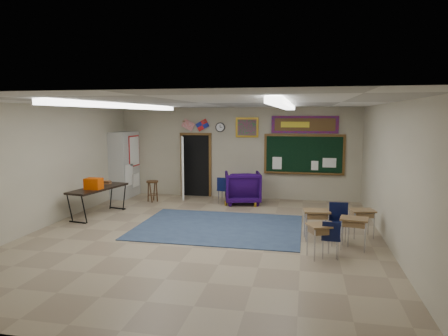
% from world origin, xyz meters
% --- Properties ---
extents(floor, '(9.00, 9.00, 0.00)m').
position_xyz_m(floor, '(0.00, 0.00, 0.00)').
color(floor, gray).
rests_on(floor, ground).
extents(back_wall, '(8.00, 0.04, 3.00)m').
position_xyz_m(back_wall, '(0.00, 4.50, 1.50)').
color(back_wall, '#B3A991').
rests_on(back_wall, floor).
extents(front_wall, '(8.00, 0.04, 3.00)m').
position_xyz_m(front_wall, '(0.00, -4.50, 1.50)').
color(front_wall, '#B3A991').
rests_on(front_wall, floor).
extents(left_wall, '(0.04, 9.00, 3.00)m').
position_xyz_m(left_wall, '(-4.00, 0.00, 1.50)').
color(left_wall, '#B3A991').
rests_on(left_wall, floor).
extents(right_wall, '(0.04, 9.00, 3.00)m').
position_xyz_m(right_wall, '(4.00, 0.00, 1.50)').
color(right_wall, '#B3A991').
rests_on(right_wall, floor).
extents(ceiling, '(8.00, 9.00, 0.04)m').
position_xyz_m(ceiling, '(0.00, 0.00, 3.00)').
color(ceiling, silver).
rests_on(ceiling, back_wall).
extents(area_rug, '(4.00, 3.00, 0.02)m').
position_xyz_m(area_rug, '(0.20, 0.80, 0.01)').
color(area_rug, '#344863').
rests_on(area_rug, floor).
extents(fluorescent_strips, '(3.86, 6.00, 0.10)m').
position_xyz_m(fluorescent_strips, '(0.00, 0.00, 2.94)').
color(fluorescent_strips, white).
rests_on(fluorescent_strips, ceiling).
extents(doorway, '(1.10, 0.89, 2.16)m').
position_xyz_m(doorway, '(-1.50, 4.35, 1.06)').
color(doorway, black).
rests_on(doorway, back_wall).
extents(chalkboard, '(2.55, 0.14, 1.30)m').
position_xyz_m(chalkboard, '(2.20, 4.46, 1.46)').
color(chalkboard, brown).
rests_on(chalkboard, back_wall).
extents(bulletin_board, '(2.10, 0.05, 0.55)m').
position_xyz_m(bulletin_board, '(2.20, 4.47, 2.45)').
color(bulletin_board, '#B00F0F').
rests_on(bulletin_board, back_wall).
extents(framed_art_print, '(0.75, 0.05, 0.65)m').
position_xyz_m(framed_art_print, '(0.35, 4.47, 2.35)').
color(framed_art_print, '#A27A1F').
rests_on(framed_art_print, back_wall).
extents(wall_clock, '(0.32, 0.05, 0.32)m').
position_xyz_m(wall_clock, '(-0.55, 4.47, 2.35)').
color(wall_clock, black).
rests_on(wall_clock, back_wall).
extents(wall_flags, '(1.16, 0.06, 0.70)m').
position_xyz_m(wall_flags, '(-1.40, 4.44, 2.48)').
color(wall_flags, red).
rests_on(wall_flags, back_wall).
extents(storage_cabinet, '(0.59, 1.25, 2.20)m').
position_xyz_m(storage_cabinet, '(-3.71, 3.85, 1.10)').
color(storage_cabinet, '#ABACA7').
rests_on(storage_cabinet, floor).
extents(wingback_armchair, '(1.29, 1.32, 1.00)m').
position_xyz_m(wingback_armchair, '(0.35, 3.62, 0.50)').
color(wingback_armchair, '#1A0538').
rests_on(wingback_armchair, floor).
extents(student_chair_reading, '(0.48, 0.48, 0.84)m').
position_xyz_m(student_chair_reading, '(-0.18, 3.47, 0.42)').
color(student_chair_reading, '#080E32').
rests_on(student_chair_reading, floor).
extents(student_chair_desk_a, '(0.39, 0.39, 0.74)m').
position_xyz_m(student_chair_desk_a, '(2.77, -0.83, 0.37)').
color(student_chair_desk_a, '#080E32').
rests_on(student_chair_desk_a, floor).
extents(student_chair_desk_b, '(0.47, 0.47, 0.87)m').
position_xyz_m(student_chair_desk_b, '(2.99, 0.02, 0.44)').
color(student_chair_desk_b, '#080E32').
rests_on(student_chair_desk_b, floor).
extents(student_desk_front_left, '(0.60, 0.48, 0.67)m').
position_xyz_m(student_desk_front_left, '(2.53, 0.24, 0.38)').
color(student_desk_front_left, brown).
rests_on(student_desk_front_left, floor).
extents(student_desk_front_right, '(0.61, 0.51, 0.63)m').
position_xyz_m(student_desk_front_right, '(3.53, 0.66, 0.35)').
color(student_desk_front_right, brown).
rests_on(student_desk_front_right, floor).
extents(student_desk_back_left, '(0.67, 0.60, 0.66)m').
position_xyz_m(student_desk_back_left, '(2.61, -0.87, 0.37)').
color(student_desk_back_left, brown).
rests_on(student_desk_back_left, floor).
extents(student_desk_back_right, '(0.61, 0.50, 0.66)m').
position_xyz_m(student_desk_back_right, '(3.26, -0.23, 0.37)').
color(student_desk_back_right, brown).
rests_on(student_desk_back_right, floor).
extents(folding_table, '(0.96, 1.98, 1.08)m').
position_xyz_m(folding_table, '(-3.28, 1.27, 0.43)').
color(folding_table, black).
rests_on(folding_table, floor).
extents(wooden_stool, '(0.38, 0.38, 0.67)m').
position_xyz_m(wooden_stool, '(-2.51, 3.28, 0.35)').
color(wooden_stool, '#482A15').
rests_on(wooden_stool, floor).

